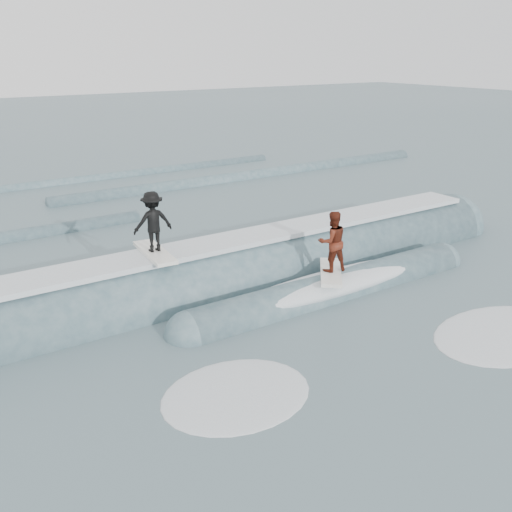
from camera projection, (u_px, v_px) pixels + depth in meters
ground at (397, 378)px, 11.78m from camera, size 160.00×160.00×0.00m
breaking_wave at (250, 282)px, 16.57m from camera, size 21.40×4.07×2.57m
surfer_black at (153, 225)px, 14.64m from camera, size 1.06×2.04×1.68m
surfer_red at (332, 245)px, 15.33m from camera, size 1.69×1.90×1.77m
whitewater at (496, 391)px, 11.36m from camera, size 10.24×7.78×0.10m
far_swells at (110, 199)px, 25.74m from camera, size 41.53×8.65×0.80m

